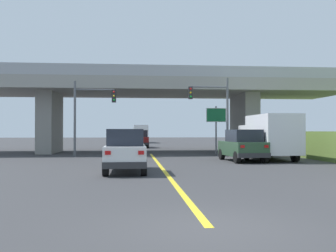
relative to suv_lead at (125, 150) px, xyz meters
name	(u,v)px	position (x,y,z in m)	size (l,w,h in m)	color
ground	(149,152)	(1.86, 16.98, -1.01)	(160.00, 160.00, 0.00)	#353538
overpass_bridge	(149,94)	(1.86, 16.98, 4.26)	(35.23, 9.01, 7.24)	gray
lane_divider_stripe	(162,168)	(1.86, 1.73, -1.01)	(0.20, 24.96, 0.01)	yellow
suv_lead	(125,150)	(0.00, 0.00, 0.00)	(1.88, 4.64, 2.02)	silver
suv_crossing	(243,145)	(7.30, 5.75, 0.00)	(2.23, 4.43, 2.02)	#2D4C33
box_truck	(269,136)	(9.50, 7.05, 0.57)	(2.33, 6.68, 2.99)	silver
sedan_oncoming	(140,139)	(1.21, 26.81, 0.00)	(1.89, 4.84, 2.02)	maroon
traffic_signal_nearside	(215,106)	(6.71, 11.30, 2.83)	(3.17, 0.36, 6.08)	#56595E
traffic_signal_farside	(89,108)	(-2.96, 11.27, 2.63)	(3.17, 0.36, 5.70)	#56595E
highway_sign	(216,119)	(7.49, 14.41, 1.96)	(1.72, 0.17, 4.06)	slate
semi_truck_distant	(141,133)	(1.65, 45.29, 0.52)	(2.33, 6.46, 2.87)	red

